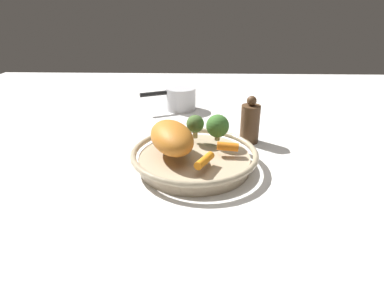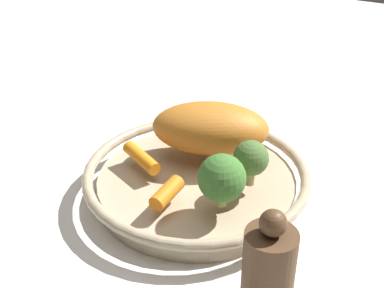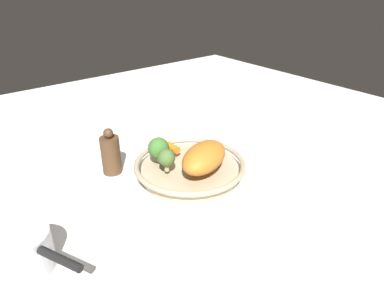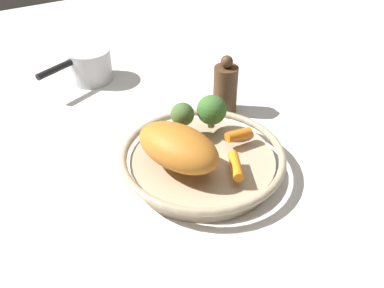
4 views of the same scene
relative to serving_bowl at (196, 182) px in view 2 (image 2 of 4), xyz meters
name	(u,v)px [view 2 (image 2 of 4)]	position (x,y,z in m)	size (l,w,h in m)	color
ground_plane	(196,196)	(0.00, 0.00, -0.02)	(2.22, 2.22, 0.00)	silver
serving_bowl	(196,182)	(0.00, 0.00, 0.00)	(0.31, 0.31, 0.05)	tan
roast_chicken_piece	(211,128)	(-0.05, -0.01, 0.06)	(0.17, 0.10, 0.07)	#BF6F24
baby_carrot_near_rim	(141,158)	(0.02, -0.07, 0.03)	(0.02, 0.02, 0.07)	orange
baby_carrot_left	(165,192)	(0.08, 0.00, 0.03)	(0.02, 0.02, 0.05)	orange
broccoli_floret_small	(222,178)	(0.06, 0.06, 0.06)	(0.06, 0.06, 0.07)	tan
broccoli_floret_large	(251,159)	(0.00, 0.08, 0.06)	(0.05, 0.05, 0.06)	tan
pepper_mill	(268,273)	(0.16, 0.16, 0.03)	(0.05, 0.05, 0.14)	#4C331E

